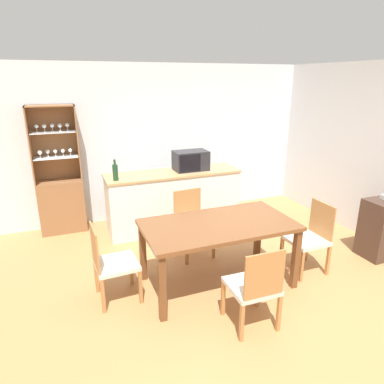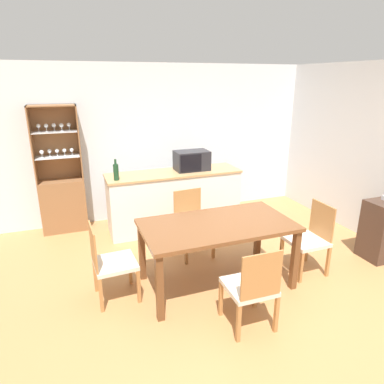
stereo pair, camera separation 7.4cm
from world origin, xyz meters
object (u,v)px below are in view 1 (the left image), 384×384
(display_cabinet, at_px, (61,195))
(microwave, at_px, (191,161))
(dining_chair_side_left_far, at_px, (112,263))
(dining_table, at_px, (218,230))
(dining_chair_head_far, at_px, (192,224))
(dining_chair_head_near, at_px, (254,287))
(dining_chair_side_right_near, at_px, (309,238))
(side_cabinet, at_px, (384,228))
(wine_bottle, at_px, (115,172))

(display_cabinet, distance_m, microwave, 2.09)
(display_cabinet, bearing_deg, dining_chair_side_left_far, -78.01)
(display_cabinet, relative_size, dining_table, 1.15)
(dining_chair_head_far, relative_size, microwave, 1.66)
(display_cabinet, bearing_deg, dining_chair_head_near, -61.77)
(dining_chair_head_far, relative_size, dining_chair_side_right_near, 1.00)
(dining_table, height_order, side_cabinet, side_cabinet)
(dining_table, xyz_separation_m, microwave, (0.34, 1.74, 0.40))
(dining_table, bearing_deg, display_cabinet, 126.05)
(dining_chair_side_left_far, distance_m, wine_bottle, 1.60)
(display_cabinet, xyz_separation_m, dining_chair_head_near, (1.63, -3.03, -0.14))
(dining_chair_side_right_near, bearing_deg, dining_chair_head_far, 51.46)
(dining_chair_side_left_far, distance_m, dining_chair_head_far, 1.35)
(dining_table, relative_size, dining_chair_side_right_near, 1.93)
(dining_chair_side_left_far, bearing_deg, microwave, 133.73)
(display_cabinet, bearing_deg, wine_bottle, -41.10)
(dining_chair_side_right_near, distance_m, side_cabinet, 1.18)
(dining_chair_side_left_far, xyz_separation_m, wine_bottle, (0.31, 1.44, 0.61))
(display_cabinet, xyz_separation_m, dining_table, (1.63, -2.24, 0.10))
(side_cabinet, bearing_deg, dining_chair_head_far, 157.25)
(microwave, bearing_deg, dining_chair_head_far, -109.89)
(display_cabinet, xyz_separation_m, side_cabinet, (3.99, -2.44, -0.18))
(display_cabinet, height_order, side_cabinet, display_cabinet)
(dining_chair_side_left_far, xyz_separation_m, dining_chair_head_far, (1.18, 0.66, 0.00))
(microwave, bearing_deg, dining_chair_head_near, -97.63)
(display_cabinet, height_order, dining_table, display_cabinet)
(side_cabinet, bearing_deg, display_cabinet, 148.61)
(dining_table, height_order, dining_chair_head_far, dining_chair_head_far)
(microwave, height_order, wine_bottle, same)
(dining_chair_side_left_far, distance_m, dining_chair_side_right_near, 2.38)
(dining_table, distance_m, dining_chair_head_far, 0.83)
(dining_table, distance_m, microwave, 1.82)
(dining_chair_head_far, bearing_deg, dining_table, 85.96)
(dining_table, distance_m, side_cabinet, 2.39)
(display_cabinet, relative_size, dining_chair_head_near, 2.22)
(microwave, relative_size, side_cabinet, 0.66)
(dining_chair_side_left_far, xyz_separation_m, dining_chair_head_near, (1.18, -0.93, 0.00))
(side_cabinet, bearing_deg, dining_chair_side_left_far, 174.63)
(dining_chair_head_near, relative_size, side_cabinet, 1.10)
(display_cabinet, relative_size, microwave, 3.69)
(dining_chair_side_left_far, relative_size, dining_chair_head_far, 1.00)
(dining_chair_side_left_far, xyz_separation_m, microwave, (1.52, 1.61, 0.64))
(dining_chair_head_far, distance_m, dining_chair_side_right_near, 1.51)
(microwave, xyz_separation_m, side_cabinet, (2.03, -1.94, -0.68))
(display_cabinet, relative_size, dining_chair_head_far, 2.22)
(dining_table, relative_size, microwave, 3.21)
(dining_table, height_order, wine_bottle, wine_bottle)
(dining_chair_head_far, bearing_deg, dining_chair_side_left_far, 24.91)
(dining_chair_side_left_far, relative_size, dining_chair_head_near, 1.00)
(dining_chair_head_near, bearing_deg, dining_table, 91.00)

